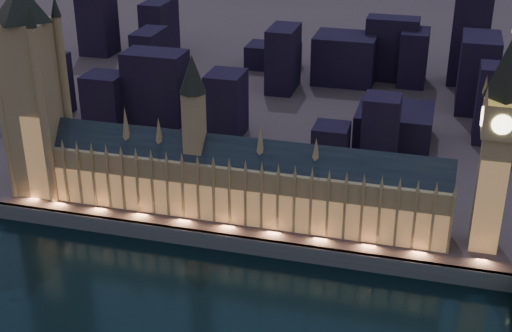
# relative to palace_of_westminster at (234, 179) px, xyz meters

# --- Properties ---
(ground_plane) EXTENTS (2000.00, 2000.00, 0.00)m
(ground_plane) POSITION_rel_palace_of_westminster_xyz_m (7.75, -61.74, -26.37)
(ground_plane) COLOR black
(ground_plane) RESTS_ON ground
(north_bank) EXTENTS (2000.00, 960.00, 8.00)m
(north_bank) POSITION_rel_palace_of_westminster_xyz_m (7.75, 458.26, -22.37)
(north_bank) COLOR #3F3635
(north_bank) RESTS_ON ground
(embankment_wall) EXTENTS (2000.00, 2.50, 8.00)m
(embankment_wall) POSITION_rel_palace_of_westminster_xyz_m (7.75, -20.74, -22.37)
(embankment_wall) COLOR #4A534E
(embankment_wall) RESTS_ON ground
(palace_of_westminster) EXTENTS (202.00, 21.39, 78.00)m
(palace_of_westminster) POSITION_rel_palace_of_westminster_xyz_m (0.00, 0.00, 0.00)
(palace_of_westminster) COLOR #978257
(palace_of_westminster) RESTS_ON north_bank
(victoria_tower) EXTENTS (31.68, 31.68, 118.10)m
(victoria_tower) POSITION_rel_palace_of_westminster_xyz_m (-102.25, 0.18, 40.17)
(victoria_tower) COLOR #978257
(victoria_tower) RESTS_ON north_bank
(elizabeth_tower) EXTENTS (18.00, 18.00, 102.50)m
(elizabeth_tower) POSITION_rel_palace_of_westminster_xyz_m (115.75, 0.18, 38.62)
(elizabeth_tower) COLOR #978257
(elizabeth_tower) RESTS_ON north_bank
(city_backdrop) EXTENTS (482.46, 215.63, 70.69)m
(city_backdrop) POSITION_rel_palace_of_westminster_xyz_m (44.66, 185.26, 3.44)
(city_backdrop) COLOR black
(city_backdrop) RESTS_ON north_bank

